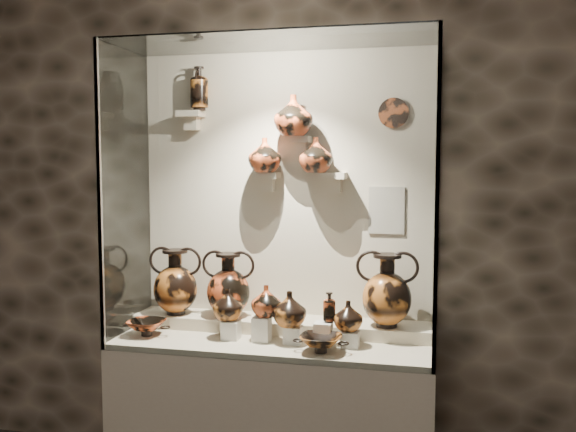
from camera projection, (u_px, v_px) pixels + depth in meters
The scene contains 36 objects.
wall_back at pixel (287, 193), 3.67m from camera, with size 5.00×0.02×3.20m, color black.
plinth at pixel (274, 417), 3.47m from camera, with size 1.70×0.60×0.80m, color beige.
front_tier at pixel (273, 342), 3.43m from camera, with size 1.68×0.58×0.03m, color #BDAE92.
rear_tier at pixel (281, 327), 3.60m from camera, with size 1.70×0.25×0.10m, color #BDAE92.
back_panel at pixel (287, 193), 3.67m from camera, with size 1.70×0.03×1.60m, color beige.
glass_front at pixel (258, 199), 3.08m from camera, with size 1.70×0.01×1.60m, color white.
glass_left at pixel (126, 194), 3.56m from camera, with size 0.01×0.60×1.60m, color white.
glass_right at pixel (438, 198), 3.17m from camera, with size 0.01×0.60×1.60m, color white.
glass_top at pixel (273, 41), 3.29m from camera, with size 1.70×0.60×0.01m, color white.
frame_post_left at pixel (100, 197), 3.27m from camera, with size 0.02×0.02×1.60m, color gray.
frame_post_right at pixel (437, 201), 2.89m from camera, with size 0.02×0.02×1.60m, color gray.
pedestal_a at pixel (231, 330), 3.43m from camera, with size 0.09×0.09×0.10m, color silver.
pedestal_b at pixel (262, 329), 3.39m from camera, with size 0.09×0.09×0.13m, color silver.
pedestal_c at pixel (293, 335), 3.35m from camera, with size 0.09×0.09×0.09m, color silver.
pedestal_d at pixel (323, 334), 3.31m from camera, with size 0.09×0.09×0.12m, color silver.
pedestal_e at pixel (350, 339), 3.28m from camera, with size 0.09×0.09×0.08m, color silver.
bracket_ul at pixel (191, 114), 3.68m from camera, with size 0.14×0.12×0.04m, color beige.
bracket_ca at pixel (266, 175), 3.61m from camera, with size 0.14×0.12×0.04m, color beige.
bracket_cb at pixel (301, 139), 3.55m from camera, with size 0.10×0.12×0.04m, color beige.
bracket_cc at pixel (333, 176), 3.52m from camera, with size 0.14×0.12×0.04m, color beige.
amphora_left at pixel (176, 282), 3.68m from camera, with size 0.30×0.30×0.38m, color #A6591F, non-canonical shape.
amphora_mid at pixel (228, 285), 3.62m from camera, with size 0.29×0.29×0.37m, color #C24A22, non-canonical shape.
amphora_right at pixel (387, 290), 3.40m from camera, with size 0.32×0.32×0.39m, color #A6591F, non-canonical shape.
jug_a at pixel (228, 304), 3.43m from camera, with size 0.16×0.16×0.17m, color #A6591F.
jug_b at pixel (266, 301), 3.39m from camera, with size 0.16×0.16×0.17m, color #C24A22.
jug_c at pixel (290, 309), 3.34m from camera, with size 0.18×0.18×0.19m, color #A6591F.
jug_e at pixel (348, 316), 3.29m from camera, with size 0.15×0.15×0.16m, color #A6591F.
lekythos_small at pixel (329, 305), 3.31m from camera, with size 0.08×0.08×0.18m, color #C24A22, non-canonical shape.
kylix_left at pixel (147, 326), 3.50m from camera, with size 0.26×0.22×0.10m, color #C24A22, non-canonical shape.
kylix_right at pixel (321, 342), 3.19m from camera, with size 0.27×0.23×0.11m, color #A6591F, non-canonical shape.
lekythos_tall at pixel (199, 86), 3.65m from camera, with size 0.11×0.11×0.28m, color #A6591F, non-canonical shape.
ovoid_vase_a at pixel (265, 155), 3.56m from camera, with size 0.18×0.18×0.19m, color #C24A22.
ovoid_vase_b at pixel (293, 115), 3.49m from camera, with size 0.21×0.21×0.22m, color #C24A22.
ovoid_vase_c at pixel (316, 155), 3.49m from camera, with size 0.18×0.18×0.19m, color #C24A22.
wall_plate at pixel (394, 113), 3.47m from camera, with size 0.16×0.16×0.02m, color #923F1C.
info_placard at pixel (386, 210), 3.53m from camera, with size 0.20×0.01×0.26m, color beige.
Camera 1 is at (0.84, -1.07, 1.79)m, focal length 40.00 mm.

